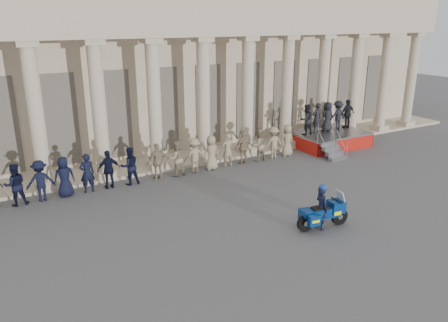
# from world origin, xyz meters

# --- Properties ---
(ground) EXTENTS (90.00, 90.00, 0.00)m
(ground) POSITION_xyz_m (0.00, 0.00, 0.00)
(ground) COLOR #4B4B4E
(ground) RESTS_ON ground
(building) EXTENTS (40.00, 12.50, 9.00)m
(building) POSITION_xyz_m (-0.00, 14.74, 4.52)
(building) COLOR tan
(building) RESTS_ON ground
(officer_rank) EXTENTS (21.75, 0.65, 1.72)m
(officer_rank) POSITION_xyz_m (-4.48, 6.77, 0.86)
(officer_rank) COLOR black
(officer_rank) RESTS_ON ground
(reviewing_stand) EXTENTS (4.19, 4.03, 2.56)m
(reviewing_stand) POSITION_xyz_m (9.01, 7.15, 1.39)
(reviewing_stand) COLOR gray
(reviewing_stand) RESTS_ON ground
(motorcycle) EXTENTS (2.06, 0.91, 1.32)m
(motorcycle) POSITION_xyz_m (1.47, -0.82, 0.57)
(motorcycle) COLOR black
(motorcycle) RESTS_ON ground
(rider) EXTENTS (0.45, 0.63, 1.68)m
(rider) POSITION_xyz_m (1.36, -0.81, 0.84)
(rider) COLOR black
(rider) RESTS_ON ground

